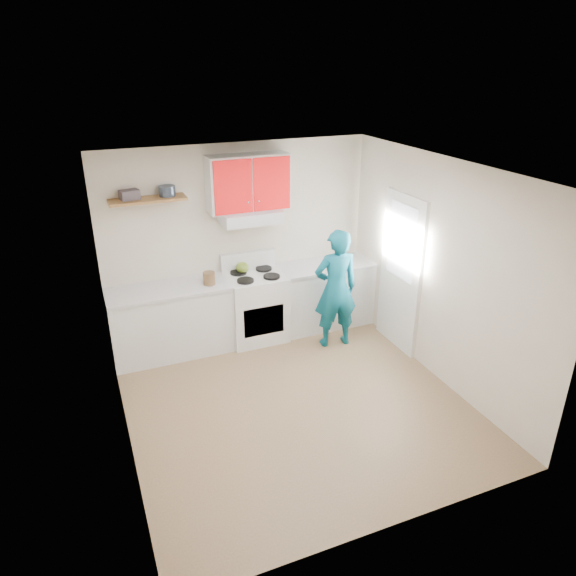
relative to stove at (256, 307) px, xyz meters
name	(u,v)px	position (x,y,z in m)	size (l,w,h in m)	color
floor	(294,401)	(-0.10, -1.57, -0.46)	(3.80, 3.80, 0.00)	brown
ceiling	(296,170)	(-0.10, -1.57, 2.14)	(3.60, 3.80, 0.04)	white
back_wall	(239,242)	(-0.10, 0.32, 0.84)	(3.60, 0.04, 2.60)	beige
front_wall	(397,398)	(-0.10, -3.47, 0.84)	(3.60, 0.04, 2.60)	beige
left_wall	(114,328)	(-1.90, -1.57, 0.84)	(0.04, 3.80, 2.60)	beige
right_wall	(439,272)	(1.70, -1.57, 0.84)	(0.04, 3.80, 2.60)	beige
door	(401,273)	(1.68, -0.88, 0.56)	(0.05, 0.85, 2.05)	white
door_glass	(402,242)	(1.65, -0.88, 0.99)	(0.01, 0.55, 0.95)	white
counter_left	(171,322)	(-1.14, 0.02, -0.01)	(1.52, 0.60, 0.90)	silver
counter_right	(324,295)	(1.04, 0.02, -0.01)	(1.32, 0.60, 0.90)	silver
stove	(256,307)	(0.00, 0.00, 0.00)	(0.76, 0.65, 0.92)	white
range_hood	(251,217)	(0.00, 0.10, 1.24)	(0.76, 0.44, 0.15)	silver
upper_cabinets	(248,183)	(0.00, 0.16, 1.66)	(1.02, 0.33, 0.70)	red
shelf	(148,200)	(-1.25, 0.18, 1.56)	(0.90, 0.30, 0.04)	brown
books	(129,195)	(-1.45, 0.20, 1.63)	(0.22, 0.16, 0.11)	#473E44
tin	(167,191)	(-1.01, 0.20, 1.64)	(0.20, 0.20, 0.12)	#333D4C
kettle	(242,267)	(-0.12, 0.16, 0.53)	(0.17, 0.17, 0.15)	olive
crock	(209,279)	(-0.63, -0.06, 0.53)	(0.15, 0.15, 0.18)	brown
cutting_board	(314,267)	(0.85, -0.01, 0.45)	(0.29, 0.21, 0.02)	olive
silicone_mat	(341,262)	(1.30, 0.05, 0.44)	(0.29, 0.24, 0.01)	red
person	(336,289)	(0.91, -0.57, 0.35)	(0.59, 0.39, 1.61)	#0C5A6F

